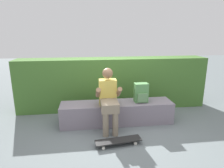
% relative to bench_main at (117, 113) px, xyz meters
% --- Properties ---
extents(ground_plane, '(24.00, 24.00, 0.00)m').
position_rel_bench_main_xyz_m(ground_plane, '(0.00, -0.39, -0.23)').
color(ground_plane, slate).
extents(bench_main, '(2.34, 0.51, 0.45)m').
position_rel_bench_main_xyz_m(bench_main, '(0.00, 0.00, 0.00)').
color(bench_main, slate).
rests_on(bench_main, ground).
extents(person_skater, '(0.49, 0.62, 1.20)m').
position_rel_bench_main_xyz_m(person_skater, '(-0.20, -0.22, 0.42)').
color(person_skater, gold).
rests_on(person_skater, ground).
extents(skateboard_near_person, '(0.82, 0.30, 0.09)m').
position_rel_bench_main_xyz_m(skateboard_near_person, '(-0.10, -0.85, -0.15)').
color(skateboard_near_person, black).
rests_on(skateboard_near_person, ground).
extents(backpack_on_bench, '(0.28, 0.23, 0.40)m').
position_rel_bench_main_xyz_m(backpack_on_bench, '(0.51, -0.01, 0.42)').
color(backpack_on_bench, '#51894C').
rests_on(backpack_on_bench, bench_main).
extents(hedge_row, '(4.64, 0.57, 1.26)m').
position_rel_bench_main_xyz_m(hedge_row, '(0.05, 0.94, 0.41)').
color(hedge_row, '#3F6A2B').
rests_on(hedge_row, ground).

